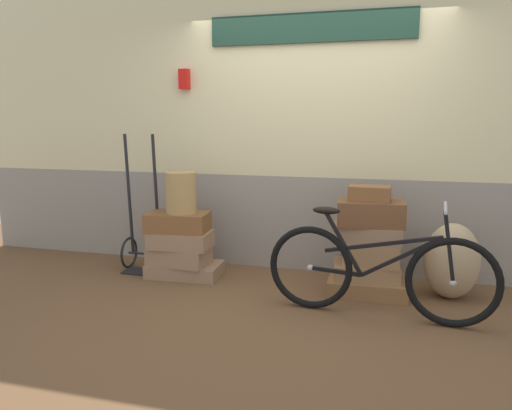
# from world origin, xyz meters

# --- Properties ---
(ground) EXTENTS (9.61, 5.20, 0.06)m
(ground) POSITION_xyz_m (0.00, 0.00, -0.03)
(ground) COLOR brown
(station_building) EXTENTS (7.61, 0.74, 2.98)m
(station_building) POSITION_xyz_m (0.01, 0.85, 1.49)
(station_building) COLOR gray
(station_building) RESTS_ON ground
(suitcase_0) EXTENTS (0.73, 0.44, 0.13)m
(suitcase_0) POSITION_xyz_m (-1.18, 0.25, 0.06)
(suitcase_0) COLOR #937051
(suitcase_0) RESTS_ON ground
(suitcase_1) EXTENTS (0.58, 0.38, 0.17)m
(suitcase_1) POSITION_xyz_m (-1.22, 0.22, 0.21)
(suitcase_1) COLOR #937051
(suitcase_1) RESTS_ON suitcase_0
(suitcase_2) EXTENTS (0.60, 0.38, 0.16)m
(suitcase_2) POSITION_xyz_m (-1.19, 0.21, 0.38)
(suitcase_2) COLOR #937051
(suitcase_2) RESTS_ON suitcase_1
(suitcase_3) EXTENTS (0.62, 0.43, 0.18)m
(suitcase_3) POSITION_xyz_m (-1.22, 0.22, 0.55)
(suitcase_3) COLOR brown
(suitcase_3) RESTS_ON suitcase_2
(suitcase_4) EXTENTS (0.69, 0.46, 0.14)m
(suitcase_4) POSITION_xyz_m (0.59, 0.21, 0.07)
(suitcase_4) COLOR olive
(suitcase_4) RESTS_ON ground
(suitcase_5) EXTENTS (0.60, 0.45, 0.14)m
(suitcase_5) POSITION_xyz_m (0.57, 0.22, 0.21)
(suitcase_5) COLOR #9E754C
(suitcase_5) RESTS_ON suitcase_4
(suitcase_6) EXTENTS (0.48, 0.34, 0.20)m
(suitcase_6) POSITION_xyz_m (0.61, 0.21, 0.38)
(suitcase_6) COLOR #9E754C
(suitcase_6) RESTS_ON suitcase_5
(suitcase_7) EXTENTS (0.59, 0.39, 0.15)m
(suitcase_7) POSITION_xyz_m (0.57, 0.24, 0.55)
(suitcase_7) COLOR #937051
(suitcase_7) RESTS_ON suitcase_6
(suitcase_8) EXTENTS (0.59, 0.41, 0.21)m
(suitcase_8) POSITION_xyz_m (0.59, 0.22, 0.73)
(suitcase_8) COLOR brown
(suitcase_8) RESTS_ON suitcase_7
(suitcase_9) EXTENTS (0.36, 0.24, 0.13)m
(suitcase_9) POSITION_xyz_m (0.58, 0.21, 0.90)
(suitcase_9) COLOR brown
(suitcase_9) RESTS_ON suitcase_8
(wicker_basket) EXTENTS (0.29, 0.29, 0.39)m
(wicker_basket) POSITION_xyz_m (-1.19, 0.22, 0.84)
(wicker_basket) COLOR #A8844C
(wicker_basket) RESTS_ON suitcase_3
(luggage_trolley) EXTENTS (0.39, 0.38, 1.39)m
(luggage_trolley) POSITION_xyz_m (-1.66, 0.33, 0.31)
(luggage_trolley) COLOR black
(luggage_trolley) RESTS_ON ground
(burlap_sack) EXTENTS (0.46, 0.39, 0.66)m
(burlap_sack) POSITION_xyz_m (1.28, 0.30, 0.33)
(burlap_sack) COLOR tan
(burlap_sack) RESTS_ON ground
(bicycle) EXTENTS (1.76, 0.46, 0.91)m
(bicycle) POSITION_xyz_m (0.68, -0.30, 0.36)
(bicycle) COLOR black
(bicycle) RESTS_ON ground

